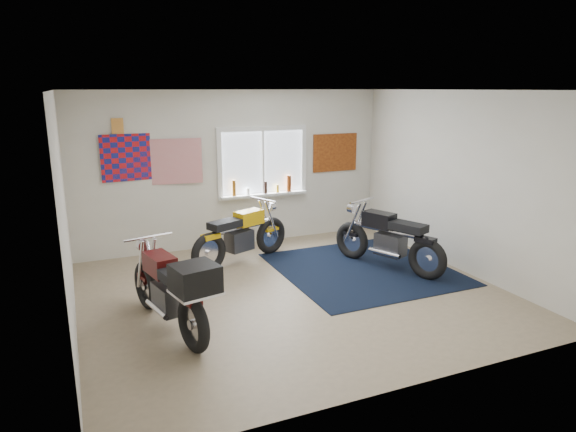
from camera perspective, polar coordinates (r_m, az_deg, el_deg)
name	(u,v)px	position (r m, az deg, el deg)	size (l,w,h in m)	color
ground	(293,293)	(7.09, 0.55, -8.55)	(5.50, 5.50, 0.00)	#9E896B
room_shell	(293,174)	(6.64, 0.59, 4.64)	(5.50, 5.50, 5.50)	white
navy_rug	(363,269)	(8.06, 8.35, -5.82)	(2.50, 2.60, 0.01)	black
window_assembly	(263,167)	(9.12, -2.82, 5.48)	(1.66, 0.17, 1.26)	white
oil_bottles	(268,186)	(9.14, -2.26, 3.34)	(1.11, 0.09, 0.30)	#935315
flag_display	(117,126)	(8.52, -18.43, 9.47)	(1.60, 0.10, 1.17)	red
triumph_poster	(335,153)	(9.71, 5.25, 7.03)	(0.90, 0.03, 0.70)	#A54C14
yellow_triumph	(241,237)	(8.19, -5.25, -2.30)	(1.83, 0.90, 0.98)	black
black_chrome_bike	(388,240)	(8.04, 11.08, -2.69)	(0.92, 1.89, 1.02)	black
maroon_tourer	(172,290)	(5.95, -12.72, -8.03)	(0.83, 1.98, 1.01)	black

